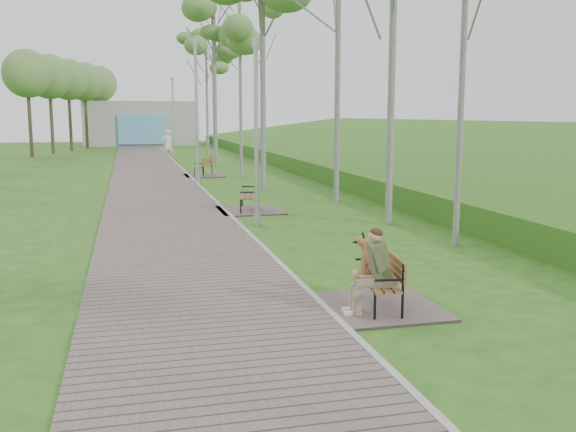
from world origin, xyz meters
name	(u,v)px	position (x,y,z in m)	size (l,w,h in m)	color
ground	(298,283)	(0.00, 0.00, 0.00)	(120.00, 120.00, 0.00)	#235618
walkway	(149,173)	(-1.75, 21.50, 0.02)	(3.50, 67.00, 0.04)	#635550
kerb	(186,172)	(0.00, 21.50, 0.03)	(0.10, 67.00, 0.05)	#999993
embankment	(424,170)	(12.00, 20.00, 0.00)	(14.00, 70.00, 1.60)	#4D8225
building_north	(140,123)	(-1.50, 50.97, 1.99)	(10.00, 5.20, 4.00)	#9E9E99
bench_main	(376,282)	(0.72, -1.69, 0.40)	(1.66, 1.85, 1.45)	#635550
bench_second	(249,204)	(0.69, 8.27, 0.21)	(1.82, 2.03, 1.12)	#635550
bench_third	(203,172)	(0.64, 19.46, 0.20)	(1.77, 1.96, 1.09)	#635550
lamp_post_near	(256,140)	(0.42, 5.69, 2.19)	(0.18, 0.18, 4.69)	#A2A4AA
lamp_post_second	(197,117)	(0.07, 16.43, 2.74)	(0.23, 0.23, 5.86)	#A2A4AA
lamp_post_third	(173,120)	(0.28, 33.12, 2.45)	(0.20, 0.20, 5.23)	#A2A4AA
pedestrian_near	(168,145)	(-0.31, 30.49, 0.95)	(0.69, 0.45, 1.89)	silver
birch_mid_b	(263,8)	(3.77, 20.65, 7.81)	(2.51, 2.51, 9.95)	silver
birch_mid_c	(240,15)	(2.26, 18.55, 7.13)	(2.48, 2.48, 9.08)	silver
birch_far_b	(213,9)	(1.94, 24.77, 8.33)	(2.93, 2.93, 10.60)	silver
birch_far_c	(213,33)	(3.40, 36.33, 8.49)	(2.94, 2.94, 10.81)	silver
birch_distant_a	(206,59)	(2.71, 34.60, 6.54)	(2.40, 2.40, 8.33)	silver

